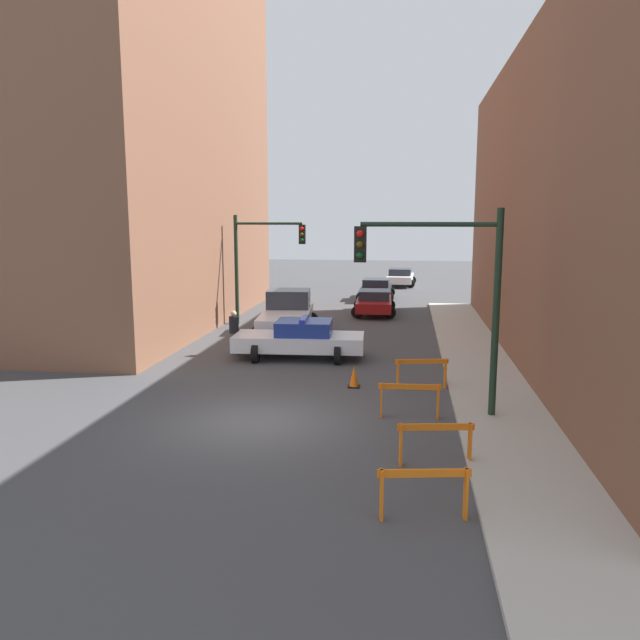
{
  "coord_description": "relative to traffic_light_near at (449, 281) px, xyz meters",
  "views": [
    {
      "loc": [
        3.67,
        -14.75,
        5.1
      ],
      "look_at": [
        0.72,
        6.39,
        1.56
      ],
      "focal_mm": 35.0,
      "sensor_mm": 36.0,
      "label": 1
    }
  ],
  "objects": [
    {
      "name": "ground_plane",
      "position": [
        -4.73,
        -1.01,
        -3.53
      ],
      "size": [
        120.0,
        120.0,
        0.0
      ],
      "primitive_type": "plane",
      "color": "#424244"
    },
    {
      "name": "barrier_back",
      "position": [
        -0.91,
        -0.21,
        -2.91
      ],
      "size": [
        1.6,
        0.23,
        0.9
      ],
      "rotation": [
        0.0,
        0.0,
        0.05
      ],
      "color": "orange",
      "rests_on": "ground_plane"
    },
    {
      "name": "white_truck",
      "position": [
        -6.18,
        10.57,
        -2.62
      ],
      "size": [
        2.96,
        5.56,
        1.9
      ],
      "rotation": [
        0.0,
        0.0,
        0.09
      ],
      "color": "silver",
      "rests_on": "ground_plane"
    },
    {
      "name": "traffic_cone",
      "position": [
        -2.57,
        2.53,
        -3.21
      ],
      "size": [
        0.36,
        0.36,
        0.66
      ],
      "color": "black",
      "rests_on": "ground_plane"
    },
    {
      "name": "barrier_front",
      "position": [
        -0.68,
        -5.66,
        -2.91
      ],
      "size": [
        1.59,
        0.4,
        0.9
      ],
      "rotation": [
        0.0,
        0.0,
        0.17
      ],
      "color": "orange",
      "rests_on": "ground_plane"
    },
    {
      "name": "building_corner_left",
      "position": [
        -16.73,
        12.99,
        6.08
      ],
      "size": [
        14.0,
        20.0,
        19.23
      ],
      "color": "brown",
      "rests_on": "ground_plane"
    },
    {
      "name": "parked_car_mid",
      "position": [
        -2.92,
        23.03,
        -2.86
      ],
      "size": [
        2.3,
        4.31,
        1.31
      ],
      "rotation": [
        0.0,
        0.0,
        -0.01
      ],
      "color": "black",
      "rests_on": "ground_plane"
    },
    {
      "name": "traffic_light_near",
      "position": [
        0.0,
        0.0,
        0.0
      ],
      "size": [
        3.64,
        0.35,
        5.2
      ],
      "color": "black",
      "rests_on": "sidewalk_right"
    },
    {
      "name": "parked_car_near",
      "position": [
        -2.73,
        16.95,
        -2.86
      ],
      "size": [
        2.36,
        4.35,
        1.31
      ],
      "rotation": [
        0.0,
        0.0,
        0.03
      ],
      "color": "maroon",
      "rests_on": "ground_plane"
    },
    {
      "name": "sidewalk_right",
      "position": [
        1.47,
        -1.01,
        -3.47
      ],
      "size": [
        2.4,
        44.0,
        0.12
      ],
      "color": "#B2ADA3",
      "rests_on": "ground_plane"
    },
    {
      "name": "barrier_corner",
      "position": [
        -0.54,
        2.68,
        -2.91
      ],
      "size": [
        1.58,
        0.43,
        0.9
      ],
      "rotation": [
        0.0,
        0.0,
        0.18
      ],
      "color": "orange",
      "rests_on": "ground_plane"
    },
    {
      "name": "barrier_mid",
      "position": [
        -0.39,
        -3.26,
        -2.91
      ],
      "size": [
        1.59,
        0.4,
        0.9
      ],
      "rotation": [
        0.0,
        0.0,
        0.16
      ],
      "color": "orange",
      "rests_on": "ground_plane"
    },
    {
      "name": "pedestrian_crossing",
      "position": [
        -7.41,
        6.48,
        -2.67
      ],
      "size": [
        0.51,
        0.51,
        1.66
      ],
      "rotation": [
        0.0,
        0.0,
        3.87
      ],
      "color": "#474C66",
      "rests_on": "ground_plane"
    },
    {
      "name": "traffic_light_far",
      "position": [
        -8.03,
        13.17,
        -0.13
      ],
      "size": [
        3.44,
        0.35,
        5.2
      ],
      "color": "black",
      "rests_on": "ground_plane"
    },
    {
      "name": "parked_car_far",
      "position": [
        -1.53,
        31.13,
        -2.86
      ],
      "size": [
        2.42,
        4.38,
        1.31
      ],
      "rotation": [
        0.0,
        0.0,
        -0.05
      ],
      "color": "silver",
      "rests_on": "ground_plane"
    },
    {
      "name": "police_car",
      "position": [
        -4.84,
        6.18,
        -2.81
      ],
      "size": [
        4.79,
        2.52,
        1.52
      ],
      "rotation": [
        0.0,
        0.0,
        1.62
      ],
      "color": "white",
      "rests_on": "ground_plane"
    }
  ]
}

